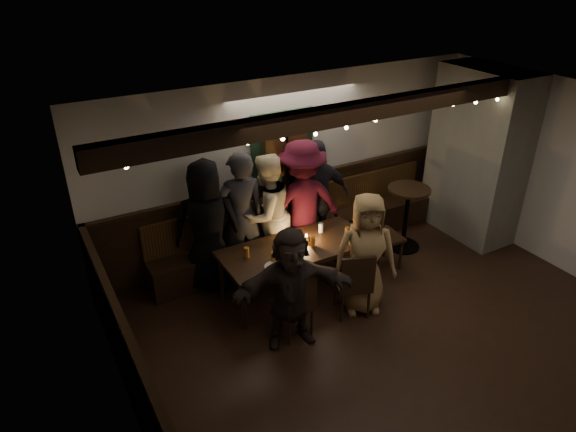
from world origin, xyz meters
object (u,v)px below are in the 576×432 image
dining_table (296,251)px  person_g (365,254)px  person_b (241,217)px  person_f (291,288)px  chair_end (378,232)px  chair_near_right (355,281)px  person_c (266,214)px  high_top (407,210)px  person_d (302,204)px  person_e (317,198)px  person_a (207,227)px  chair_near_left (297,303)px

dining_table → person_g: (0.57, -0.70, 0.16)m
person_b → person_f: bearing=95.4°
chair_end → person_b: bearing=156.7°
dining_table → chair_end: bearing=-2.8°
chair_end → person_f: (-1.82, -0.73, 0.16)m
chair_near_right → person_c: (-0.43, 1.49, 0.35)m
high_top → person_d: person_d is taller
high_top → person_e: (-1.23, 0.57, 0.26)m
person_a → person_d: person_d is taller
chair_near_left → person_a: 1.60m
high_top → person_g: bearing=-148.6°
chair_near_right → person_c: size_ratio=0.53×
high_top → person_f: bearing=-158.9°
chair_near_left → person_g: 1.05m
high_top → person_b: size_ratio=0.54×
chair_near_left → person_f: size_ratio=0.59×
person_a → chair_near_right: bearing=154.2°
person_b → person_d: person_d is taller
chair_near_right → chair_near_left: bearing=178.9°
person_f → chair_near_left: bearing=26.0°
dining_table → person_d: (0.46, 0.63, 0.29)m
chair_near_left → person_c: size_ratio=0.51×
chair_end → high_top: bearing=18.8°
person_f → person_b: bearing=101.3°
high_top → person_c: person_c is taller
chair_near_right → person_e: (0.42, 1.54, 0.36)m
chair_near_right → person_d: size_ratio=0.50×
dining_table → person_a: person_a is taller
person_c → person_f: bearing=55.7°
person_b → person_c: (0.38, 0.01, -0.06)m
person_a → person_c: bearing=-156.7°
chair_near_right → person_e: size_ratio=0.52×
person_a → person_f: bearing=127.9°
person_b → person_f: 1.49m
high_top → person_a: 2.99m
person_a → person_g: 2.04m
person_c → person_a: bearing=-17.2°
chair_end → high_top: 0.77m
high_top → person_f: size_ratio=0.66×
dining_table → person_a: (-0.91, 0.70, 0.27)m
chair_near_right → person_d: person_d is taller
person_b → person_g: (1.01, -1.39, -0.13)m
chair_end → person_c: (-1.35, 0.76, 0.28)m
dining_table → person_e: bearing=43.6°
chair_near_right → person_c: 1.59m
high_top → person_f: 2.73m
high_top → person_e: 1.38m
chair_end → high_top: (0.73, 0.25, 0.04)m
chair_near_right → person_b: bearing=118.8°
chair_near_right → person_d: 1.48m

